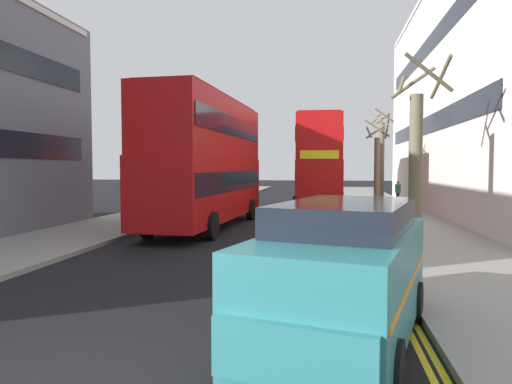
{
  "coord_description": "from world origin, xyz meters",
  "views": [
    {
      "loc": [
        2.94,
        -4.67,
        2.64
      ],
      "look_at": [
        0.5,
        11.0,
        1.8
      ],
      "focal_mm": 32.89,
      "sensor_mm": 36.0,
      "label": 1
    }
  ],
  "objects_px": {
    "double_decker_bus_away": "(207,158)",
    "double_decker_bus_oncoming": "(317,161)",
    "taxi_minivan": "(343,273)",
    "pedestrian_far": "(398,193)"
  },
  "relations": [
    {
      "from": "double_decker_bus_away",
      "to": "double_decker_bus_oncoming",
      "type": "xyz_separation_m",
      "value": [
        4.54,
        9.94,
        0.0
      ]
    },
    {
      "from": "double_decker_bus_away",
      "to": "taxi_minivan",
      "type": "distance_m",
      "value": 14.13
    },
    {
      "from": "double_decker_bus_oncoming",
      "to": "pedestrian_far",
      "type": "xyz_separation_m",
      "value": [
        5.16,
        1.67,
        -2.04
      ]
    },
    {
      "from": "double_decker_bus_oncoming",
      "to": "pedestrian_far",
      "type": "relative_size",
      "value": 6.73
    },
    {
      "from": "double_decker_bus_oncoming",
      "to": "taxi_minivan",
      "type": "relative_size",
      "value": 2.12
    },
    {
      "from": "pedestrian_far",
      "to": "double_decker_bus_away",
      "type": "bearing_deg",
      "value": -129.91
    },
    {
      "from": "double_decker_bus_away",
      "to": "taxi_minivan",
      "type": "bearing_deg",
      "value": -66.94
    },
    {
      "from": "double_decker_bus_oncoming",
      "to": "taxi_minivan",
      "type": "distance_m",
      "value": 22.91
    },
    {
      "from": "double_decker_bus_away",
      "to": "pedestrian_far",
      "type": "xyz_separation_m",
      "value": [
        9.71,
        11.61,
        -2.04
      ]
    },
    {
      "from": "double_decker_bus_away",
      "to": "taxi_minivan",
      "type": "relative_size",
      "value": 2.13
    }
  ]
}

